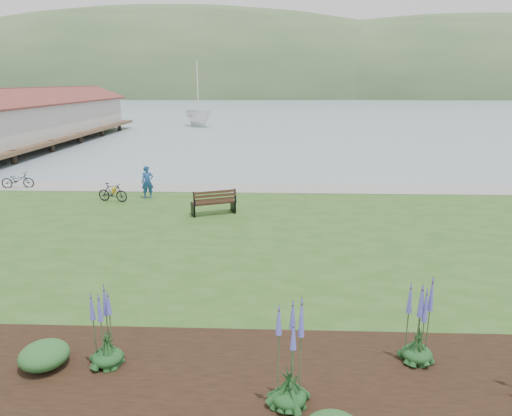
{
  "coord_description": "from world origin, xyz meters",
  "views": [
    {
      "loc": [
        2.88,
        -16.96,
        5.95
      ],
      "look_at": [
        2.22,
        -0.27,
        1.3
      ],
      "focal_mm": 32.0,
      "sensor_mm": 36.0,
      "label": 1
    }
  ],
  "objects_px": {
    "bicycle_a": "(18,180)",
    "sailboat": "(199,126)",
    "person": "(147,179)",
    "park_bench": "(214,202)"
  },
  "relations": [
    {
      "from": "park_bench",
      "to": "person",
      "type": "bearing_deg",
      "value": 120.74
    },
    {
      "from": "park_bench",
      "to": "sailboat",
      "type": "bearing_deg",
      "value": 77.9
    },
    {
      "from": "person",
      "to": "bicycle_a",
      "type": "height_order",
      "value": "person"
    },
    {
      "from": "sailboat",
      "to": "bicycle_a",
      "type": "bearing_deg",
      "value": -127.95
    },
    {
      "from": "bicycle_a",
      "to": "park_bench",
      "type": "bearing_deg",
      "value": -120.17
    },
    {
      "from": "park_bench",
      "to": "sailboat",
      "type": "relative_size",
      "value": 0.07
    },
    {
      "from": "park_bench",
      "to": "person",
      "type": "xyz_separation_m",
      "value": [
        -3.61,
        2.74,
        0.37
      ]
    },
    {
      "from": "bicycle_a",
      "to": "sailboat",
      "type": "height_order",
      "value": "sailboat"
    },
    {
      "from": "person",
      "to": "sailboat",
      "type": "distance_m",
      "value": 41.64
    },
    {
      "from": "bicycle_a",
      "to": "sailboat",
      "type": "relative_size",
      "value": 0.06
    }
  ]
}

